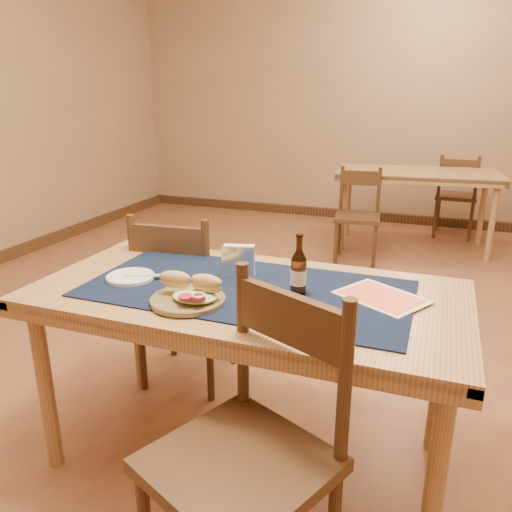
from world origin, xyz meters
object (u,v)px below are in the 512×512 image
(chair_main_far, at_px, (184,296))
(beer_bottle, at_px, (299,272))
(main_table, at_px, (247,309))
(sandwich_plate, at_px, (190,295))
(napkin_holder, at_px, (238,261))
(back_table, at_px, (417,180))
(chair_main_near, at_px, (250,450))

(chair_main_far, xyz_separation_m, beer_bottle, (0.70, -0.41, 0.36))
(main_table, relative_size, sandwich_plate, 6.07)
(napkin_holder, bearing_deg, main_table, -55.69)
(back_table, distance_m, napkin_holder, 3.22)
(back_table, relative_size, napkin_holder, 10.43)
(back_table, bearing_deg, main_table, -97.28)
(back_table, xyz_separation_m, chair_main_far, (-0.93, -2.87, -0.19))
(main_table, height_order, back_table, same)
(chair_main_near, bearing_deg, sandwich_plate, 135.87)
(chair_main_near, height_order, sandwich_plate, chair_main_near)
(chair_main_near, bearing_deg, napkin_holder, 114.81)
(beer_bottle, bearing_deg, sandwich_plate, -148.02)
(napkin_holder, bearing_deg, chair_main_far, 144.23)
(beer_bottle, height_order, napkin_holder, beer_bottle)
(back_table, relative_size, sandwich_plate, 5.76)
(main_table, relative_size, chair_main_near, 1.65)
(main_table, distance_m, napkin_holder, 0.21)
(chair_main_far, distance_m, sandwich_plate, 0.78)
(beer_bottle, bearing_deg, chair_main_far, 149.53)
(beer_bottle, bearing_deg, main_table, -175.89)
(beer_bottle, distance_m, napkin_holder, 0.30)
(sandwich_plate, xyz_separation_m, napkin_holder, (0.05, 0.31, 0.03))
(chair_main_near, distance_m, napkin_holder, 0.79)
(chair_main_far, bearing_deg, sandwich_plate, -59.01)
(chair_main_far, distance_m, chair_main_near, 1.21)
(chair_main_near, xyz_separation_m, sandwich_plate, (-0.36, 0.35, 0.28))
(napkin_holder, bearing_deg, chair_main_near, -65.19)
(back_table, height_order, napkin_holder, napkin_holder)
(sandwich_plate, xyz_separation_m, beer_bottle, (0.33, 0.21, 0.06))
(main_table, distance_m, chair_main_near, 0.61)
(main_table, height_order, napkin_holder, napkin_holder)
(sandwich_plate, bearing_deg, napkin_holder, 80.49)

